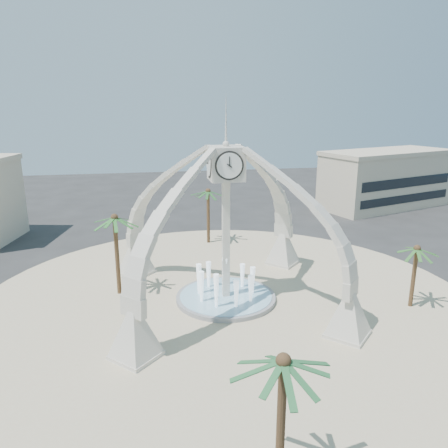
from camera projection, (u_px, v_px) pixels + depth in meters
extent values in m
plane|color=#282828|center=(226.00, 300.00, 35.24)|extent=(140.00, 140.00, 0.00)
cylinder|color=#C0B18F|center=(226.00, 300.00, 35.23)|extent=(40.00, 40.00, 0.06)
cube|color=beige|center=(226.00, 242.00, 33.93)|extent=(0.55, 0.55, 9.80)
cube|color=beige|center=(226.00, 163.00, 32.29)|extent=(2.50, 2.50, 2.50)
cone|color=beige|center=(226.00, 118.00, 31.42)|extent=(0.20, 0.20, 4.00)
cylinder|color=white|center=(229.00, 166.00, 31.07)|extent=(1.84, 0.04, 1.84)
pyramid|color=beige|center=(283.00, 248.00, 42.77)|extent=(3.80, 3.80, 3.20)
pyramid|color=beige|center=(136.00, 258.00, 40.24)|extent=(3.80, 3.80, 3.20)
pyramid|color=beige|center=(135.00, 334.00, 26.85)|extent=(3.80, 3.80, 3.20)
pyramid|color=beige|center=(349.00, 315.00, 29.38)|extent=(3.80, 3.80, 3.20)
cylinder|color=gray|center=(226.00, 298.00, 35.18)|extent=(8.00, 8.00, 0.40)
cylinder|color=#91C1D9|center=(226.00, 295.00, 35.13)|extent=(7.40, 7.40, 0.04)
cone|color=white|center=(226.00, 277.00, 34.70)|extent=(0.60, 0.60, 3.20)
cube|color=#C3B398|center=(385.00, 181.00, 66.05)|extent=(21.49, 13.79, 8.00)
cube|color=#C3B398|center=(388.00, 152.00, 64.90)|extent=(21.87, 14.17, 0.60)
cylinder|color=brown|center=(414.00, 277.00, 33.47)|extent=(0.32, 0.32, 4.90)
cylinder|color=brown|center=(117.00, 256.00, 35.54)|extent=(0.35, 0.35, 6.69)
cylinder|color=brown|center=(208.00, 217.00, 48.92)|extent=(0.35, 0.35, 6.10)
cylinder|color=brown|center=(281.00, 424.00, 17.42)|extent=(0.37, 0.37, 5.95)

